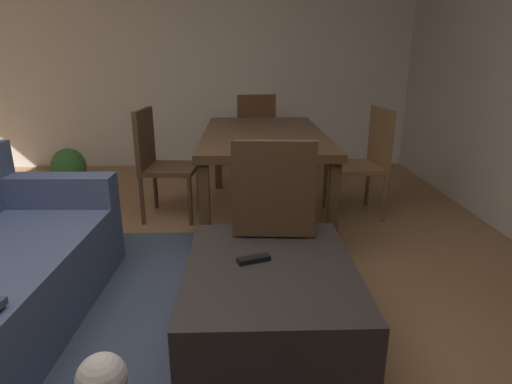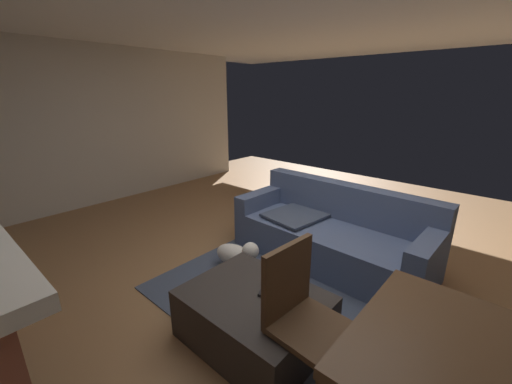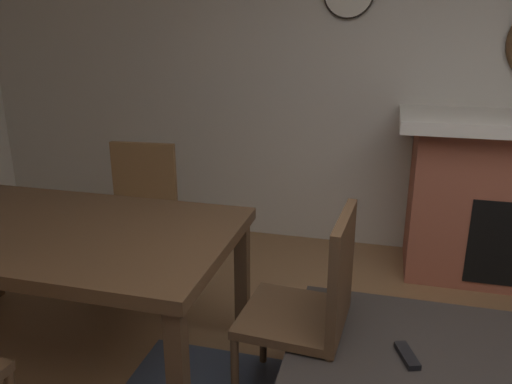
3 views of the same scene
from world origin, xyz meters
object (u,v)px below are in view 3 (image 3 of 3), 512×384
dining_chair_west (314,302)px  dining_chair_south (140,207)px  tv_remote (407,355)px  dining_table (52,239)px

dining_chair_west → dining_chair_south: same height
tv_remote → dining_table: dining_table is taller
tv_remote → dining_chair_south: dining_chair_south is taller
dining_chair_west → dining_chair_south: bearing=-34.8°
tv_remote → dining_chair_west: 0.42m
dining_chair_west → tv_remote: bearing=162.8°
tv_remote → dining_chair_west: dining_chair_west is taller
tv_remote → dining_table: size_ratio=0.09×
dining_table → tv_remote: bearing=175.7°
dining_chair_west → dining_chair_south: (1.29, -0.89, 0.00)m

